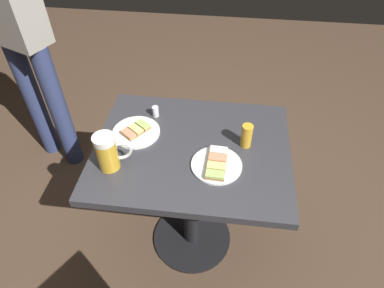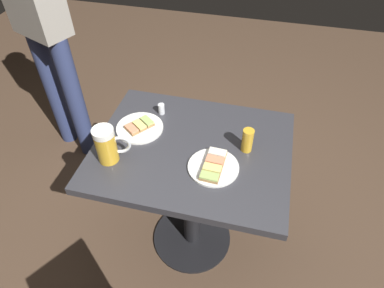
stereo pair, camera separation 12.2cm
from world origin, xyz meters
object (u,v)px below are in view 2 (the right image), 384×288
Objects in this scene: plate_far at (140,127)px; salt_shaker at (161,109)px; patron_standing at (40,20)px; plate_near at (213,166)px; beer_glass_small at (247,140)px; beer_mug at (107,145)px.

salt_shaker is (-0.06, -0.13, 0.02)m from plate_far.
salt_shaker reaches higher than plate_far.
salt_shaker is 0.03× the size of patron_standing.
patron_standing is at bearing -30.44° from plate_near.
beer_glass_small is (-0.11, -0.14, 0.04)m from plate_near.
plate_far is 1.97× the size of beer_glass_small.
plate_far is 4.11× the size of salt_shaker.
beer_glass_small is at bearing -129.96° from plate_near.
beer_mug is 0.99m from patron_standing.
plate_near is 1.92× the size of beer_glass_small.
beer_mug is at bearing 19.37° from beer_glass_small.
beer_mug is at bearing 7.06° from plate_near.
beer_mug is (0.42, 0.05, 0.07)m from plate_near.
beer_mug reaches higher than salt_shaker.
plate_near is 0.40m from plate_far.
beer_glass_small is at bearing 178.01° from plate_far.
beer_glass_small is at bearing -0.56° from patron_standing.
plate_far is at bearing -22.53° from plate_near.
plate_far is at bearing -11.69° from patron_standing.
beer_glass_small reaches higher than salt_shaker.
plate_far is at bearing -1.99° from beer_glass_small.
beer_mug is 3.14× the size of salt_shaker.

